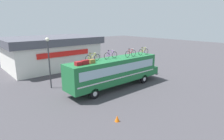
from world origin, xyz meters
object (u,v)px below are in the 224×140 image
Objects in this scene: luggage_bag_2 at (85,62)px; rooftop_bicycle_3 at (131,53)px; luggage_bag_1 at (78,64)px; rooftop_bicycle_4 at (143,52)px; street_lamp at (49,55)px; rooftop_bicycle_1 at (93,58)px; rooftop_bicycle_2 at (111,55)px; traffic_cone at (117,118)px; luggage_bag_3 at (92,61)px; bus at (115,70)px.

rooftop_bicycle_3 is at bearing -0.85° from luggage_bag_2.
luggage_bag_1 is 0.33× the size of rooftop_bicycle_4.
street_lamp is (-9.65, 4.91, -0.03)m from rooftop_bicycle_4.
street_lamp is at bearing 124.45° from rooftop_bicycle_1.
rooftop_bicycle_2 is 4.64m from rooftop_bicycle_4.
rooftop_bicycle_2 is 1.07× the size of rooftop_bicycle_3.
rooftop_bicycle_1 is at bearing 28.26° from luggage_bag_2.
traffic_cone is at bearing -142.40° from rooftop_bicycle_3.
luggage_bag_2 is 0.80m from luggage_bag_3.
rooftop_bicycle_4 reaches higher than luggage_bag_1.
rooftop_bicycle_4 is (4.59, -0.68, -0.00)m from rooftop_bicycle_2.
rooftop_bicycle_2 is at bearing -3.53° from rooftop_bicycle_1.
street_lamp reaches higher than luggage_bag_2.
street_lamp is (-0.64, 10.14, 3.41)m from traffic_cone.
rooftop_bicycle_1 is at bearing 70.24° from traffic_cone.
bus is 6.76× the size of rooftop_bicycle_2.
rooftop_bicycle_4 reaches higher than luggage_bag_3.
rooftop_bicycle_1 is 0.97× the size of rooftop_bicycle_2.
street_lamp is (-0.73, 4.80, 0.18)m from luggage_bag_1.
rooftop_bicycle_3 is at bearing -33.66° from street_lamp.
luggage_bag_3 is 7.43m from rooftop_bicycle_4.
street_lamp reaches higher than rooftop_bicycle_1.
luggage_bag_2 reaches higher than traffic_cone.
traffic_cone is at bearing -149.89° from rooftop_bicycle_4.
luggage_bag_3 is at bearing 179.06° from rooftop_bicycle_4.
luggage_bag_3 is 5.19m from rooftop_bicycle_3.
rooftop_bicycle_1 is 4.67m from rooftop_bicycle_3.
rooftop_bicycle_1 is at bearing 176.47° from rooftop_bicycle_2.
luggage_bag_2 is 1.49× the size of traffic_cone.
luggage_bag_3 is at bearing 73.52° from traffic_cone.
rooftop_bicycle_3 is (4.60, -0.83, 0.03)m from rooftop_bicycle_1.
rooftop_bicycle_3 is 3.59× the size of traffic_cone.
rooftop_bicycle_2 is 8.14m from traffic_cone.
rooftop_bicycle_3 reaches higher than bus.
rooftop_bicycle_3 is (5.98, -0.09, 0.19)m from luggage_bag_2.
rooftop_bicycle_3 is (5.18, -0.14, 0.21)m from luggage_bag_3.
luggage_bag_1 is 2.21m from rooftop_bicycle_1.
luggage_bag_1 is at bearing -172.53° from rooftop_bicycle_2.
rooftop_bicycle_1 is 0.32× the size of street_lamp.
street_lamp is at bearing 106.38° from luggage_bag_2.
luggage_bag_2 is 8.23m from rooftop_bicycle_4.
rooftop_bicycle_1 is at bearing 171.25° from bus.
street_lamp is at bearing 98.65° from luggage_bag_1.
luggage_bag_2 is 1.32× the size of luggage_bag_3.
rooftop_bicycle_1 is (-2.64, 0.41, 1.70)m from bus.
rooftop_bicycle_2 is 6.60m from street_lamp.
luggage_bag_3 is 0.30× the size of rooftop_bicycle_4.
bus is 4.33m from luggage_bag_2.
traffic_cone is at bearing -130.49° from bus.
luggage_bag_2 is 1.58m from rooftop_bicycle_1.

